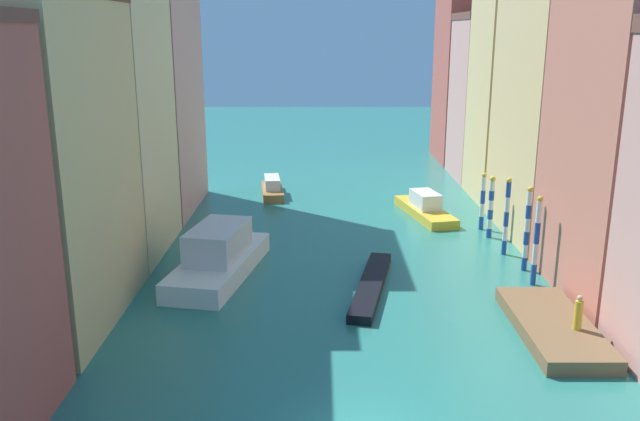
% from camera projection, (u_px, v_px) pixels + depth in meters
% --- Properties ---
extents(ground_plane, '(154.00, 154.00, 0.00)m').
position_uv_depth(ground_plane, '(338.00, 230.00, 45.74)').
color(ground_plane, '#28756B').
extents(building_left_1, '(6.32, 11.11, 15.24)m').
position_uv_depth(building_left_1, '(35.00, 162.00, 29.67)').
color(building_left_1, '#DBB77A').
rests_on(building_left_1, ground).
extents(building_left_2, '(6.32, 9.24, 17.19)m').
position_uv_depth(building_left_2, '(104.00, 113.00, 39.23)').
color(building_left_2, beige).
rests_on(building_left_2, ground).
extents(building_left_3, '(6.32, 11.02, 22.29)m').
position_uv_depth(building_left_3, '(144.00, 61.00, 48.50)').
color(building_left_3, tan).
rests_on(building_left_3, ground).
extents(building_right_1, '(6.32, 10.06, 19.96)m').
position_uv_depth(building_right_1, '(636.00, 101.00, 32.23)').
color(building_right_1, '#C6705B').
rests_on(building_right_1, ground).
extents(building_right_2, '(6.32, 11.14, 18.38)m').
position_uv_depth(building_right_2, '(558.00, 97.00, 42.65)').
color(building_right_2, '#DBB77A').
rests_on(building_right_2, ground).
extents(building_right_3, '(6.32, 7.85, 20.83)m').
position_uv_depth(building_right_3, '(515.00, 69.00, 51.88)').
color(building_right_3, '#DBB77A').
rests_on(building_right_3, ground).
extents(building_right_4, '(6.32, 8.14, 14.91)m').
position_uv_depth(building_right_4, '(487.00, 97.00, 60.34)').
color(building_right_4, tan).
rests_on(building_right_4, ground).
extents(building_right_5, '(6.32, 9.21, 22.19)m').
position_uv_depth(building_right_5, '(468.00, 53.00, 68.17)').
color(building_right_5, '#B25147').
rests_on(building_right_5, ground).
extents(waterfront_dock, '(3.19, 7.98, 0.66)m').
position_uv_depth(waterfront_dock, '(550.00, 326.00, 30.02)').
color(waterfront_dock, brown).
rests_on(waterfront_dock, ground).
extents(person_on_dock, '(0.36, 0.36, 1.59)m').
position_uv_depth(person_on_dock, '(575.00, 313.00, 28.82)').
color(person_on_dock, gold).
rests_on(person_on_dock, waterfront_dock).
extents(mooring_pole_0, '(0.32, 0.32, 4.97)m').
position_uv_depth(mooring_pole_0, '(533.00, 240.00, 35.23)').
color(mooring_pole_0, '#1E479E').
rests_on(mooring_pole_0, ground).
extents(mooring_pole_1, '(0.33, 0.33, 4.95)m').
position_uv_depth(mooring_pole_1, '(524.00, 228.00, 37.39)').
color(mooring_pole_1, '#1E479E').
rests_on(mooring_pole_1, ground).
extents(mooring_pole_2, '(0.33, 0.33, 4.84)m').
position_uv_depth(mooring_pole_2, '(503.00, 216.00, 40.10)').
color(mooring_pole_2, '#1E479E').
rests_on(mooring_pole_2, ground).
extents(mooring_pole_3, '(0.39, 0.39, 4.19)m').
position_uv_depth(mooring_pole_3, '(488.00, 206.00, 43.51)').
color(mooring_pole_3, '#1E479E').
rests_on(mooring_pole_3, ground).
extents(mooring_pole_4, '(0.35, 0.35, 4.02)m').
position_uv_depth(mooring_pole_4, '(480.00, 200.00, 45.35)').
color(mooring_pole_4, '#1E479E').
rests_on(mooring_pole_4, ground).
extents(vaporetto_white, '(5.00, 10.06, 2.86)m').
position_uv_depth(vaporetto_white, '(216.00, 257.00, 36.97)').
color(vaporetto_white, white).
rests_on(vaporetto_white, ground).
extents(gondola_black, '(3.02, 9.30, 0.49)m').
position_uv_depth(gondola_black, '(368.00, 285.00, 35.14)').
color(gondola_black, black).
rests_on(gondola_black, ground).
extents(motorboat_0, '(3.79, 8.13, 1.82)m').
position_uv_depth(motorboat_0, '(422.00, 208.00, 49.07)').
color(motorboat_0, gold).
rests_on(motorboat_0, ground).
extents(motorboat_1, '(2.30, 5.76, 1.57)m').
position_uv_depth(motorboat_1, '(269.00, 188.00, 55.15)').
color(motorboat_1, olive).
rests_on(motorboat_1, ground).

